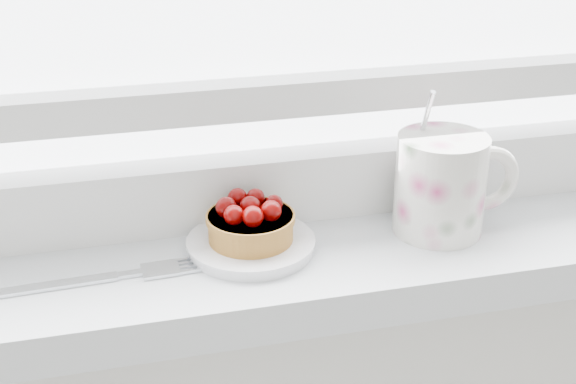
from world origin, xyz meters
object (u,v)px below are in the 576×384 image
object	(u,v)px
saucer	(251,245)
floral_mug	(444,182)
raspberry_tart	(250,221)
fork	(96,279)

from	to	relation	value
saucer	floral_mug	size ratio (longest dim) A/B	0.86
saucer	raspberry_tart	bearing A→B (deg)	-148.67
saucer	floral_mug	bearing A→B (deg)	-1.47
saucer	raspberry_tart	size ratio (longest dim) A/B	1.46
saucer	fork	bearing A→B (deg)	-171.53
floral_mug	saucer	bearing A→B (deg)	178.53
saucer	fork	world-z (taller)	saucer
floral_mug	fork	bearing A→B (deg)	-177.16
saucer	floral_mug	xyz separation A→B (m)	(0.19, -0.00, 0.05)
raspberry_tart	floral_mug	bearing A→B (deg)	-1.42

